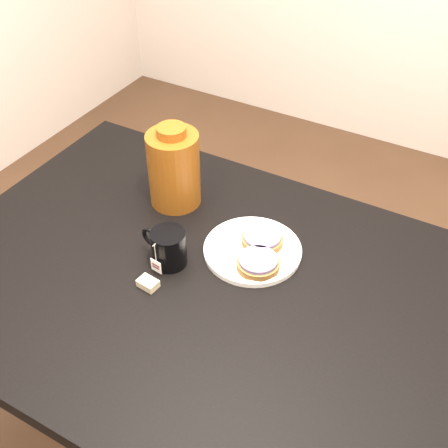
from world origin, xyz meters
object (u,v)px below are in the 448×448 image
(plate, at_px, (253,249))
(bagel_back, at_px, (262,239))
(table, at_px, (226,313))
(teabag_pouch, at_px, (148,283))
(mug, at_px, (168,247))
(bagel_package, at_px, (174,168))
(bagel_front, at_px, (258,263))

(plate, bearing_deg, bagel_back, 68.26)
(table, relative_size, teabag_pouch, 31.11)
(plate, height_order, teabag_pouch, teabag_pouch)
(table, bearing_deg, mug, 176.55)
(bagel_back, bearing_deg, table, -93.27)
(plate, bearing_deg, bagel_package, 163.56)
(table, xyz_separation_m, bagel_package, (-0.27, 0.21, 0.19))
(table, height_order, bagel_back, bagel_back)
(teabag_pouch, bearing_deg, plate, 54.27)
(plate, distance_m, bagel_front, 0.07)
(bagel_back, height_order, teabag_pouch, bagel_back)
(plate, relative_size, bagel_back, 1.81)
(bagel_back, relative_size, bagel_package, 0.58)
(plate, relative_size, mug, 1.84)
(bagel_front, bearing_deg, teabag_pouch, -139.63)
(plate, bearing_deg, mug, -141.19)
(plate, distance_m, teabag_pouch, 0.26)
(table, height_order, bagel_front, bagel_front)
(bagel_back, relative_size, mug, 1.02)
(mug, bearing_deg, bagel_package, 126.35)
(mug, distance_m, teabag_pouch, 0.10)
(bagel_front, xyz_separation_m, teabag_pouch, (-0.19, -0.16, -0.02))
(table, height_order, teabag_pouch, teabag_pouch)
(bagel_front, relative_size, teabag_pouch, 2.43)
(bagel_back, relative_size, bagel_front, 1.18)
(bagel_front, relative_size, mug, 0.86)
(mug, relative_size, teabag_pouch, 2.83)
(plate, xyz_separation_m, bagel_back, (0.01, 0.03, 0.02))
(bagel_back, xyz_separation_m, teabag_pouch, (-0.17, -0.24, -0.02))
(mug, distance_m, bagel_package, 0.24)
(teabag_pouch, distance_m, bagel_package, 0.33)
(bagel_package, bearing_deg, table, -38.27)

